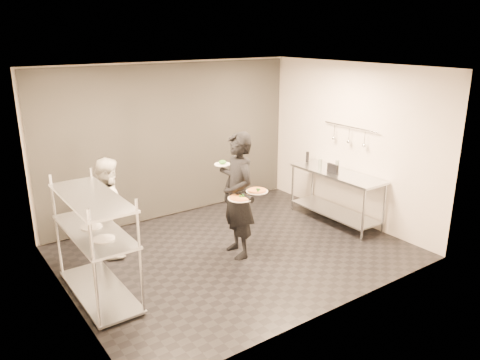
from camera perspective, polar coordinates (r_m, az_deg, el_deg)
room_shell at (r=7.84m, az=-5.49°, el=3.68°), size 5.00×4.00×2.80m
pass_rack at (r=6.21m, az=-17.22°, el=-7.09°), size 0.60×1.60×1.50m
prep_counter at (r=8.49m, az=11.63°, el=-0.97°), size 0.60×1.80×0.92m
utensil_rail at (r=8.42m, az=13.18°, el=5.29°), size 0.07×1.20×0.31m
waiter at (r=6.95m, az=-0.23°, el=-1.91°), size 0.56×0.76×1.91m
chef at (r=7.35m, az=-15.56°, el=-3.10°), size 0.62×0.77×1.52m
pizza_plate_near at (r=6.72m, az=0.03°, el=-2.18°), size 0.36×0.36×0.05m
pizza_plate_far at (r=6.81m, az=2.09°, el=-1.30°), size 0.32×0.32×0.05m
salad_plate at (r=7.05m, az=-2.14°, el=2.09°), size 0.25×0.25×0.07m
pos_monitor at (r=8.29m, az=11.23°, el=1.35°), size 0.06×0.24×0.17m
bottle_green at (r=8.39m, az=9.74°, el=1.84°), size 0.06×0.06×0.22m
bottle_clear at (r=8.35m, az=11.76°, el=1.65°), size 0.07×0.07×0.23m
bottle_dark at (r=8.93m, az=8.22°, el=2.80°), size 0.06×0.06×0.20m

